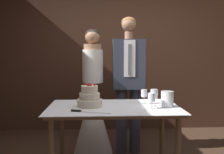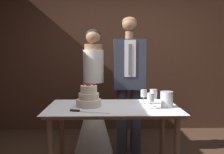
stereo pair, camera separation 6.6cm
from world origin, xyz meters
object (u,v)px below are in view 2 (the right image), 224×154
cake_table (113,115)px  wine_glass_middle (144,94)px  hurricane_candle (167,100)px  cake_knife (82,111)px  bride (94,109)px  wine_glass_near (153,95)px  groom (129,79)px  wine_glass_far (151,98)px  tiered_cake (89,98)px

cake_table → wine_glass_middle: (0.35, 0.13, 0.21)m
cake_table → wine_glass_middle: size_ratio=8.60×
cake_table → hurricane_candle: (0.56, -0.04, 0.18)m
hurricane_candle → cake_knife: bearing=-167.1°
bride → hurricane_candle: bearing=-45.4°
bride → wine_glass_near: bearing=-49.9°
hurricane_candle → groom: size_ratio=0.09×
wine_glass_far → hurricane_candle: bearing=23.3°
cake_knife → groom: size_ratio=0.21×
tiered_cake → bride: 0.82m
wine_glass_far → cake_table: bearing=162.4°
wine_glass_far → wine_glass_middle: bearing=97.8°
tiered_cake → groom: (0.50, 0.76, 0.13)m
wine_glass_middle → groom: (-0.10, 0.65, 0.11)m
cake_knife → hurricane_candle: (0.87, 0.20, 0.07)m
tiered_cake → wine_glass_far: tiered_cake is taller
wine_glass_middle → tiered_cake: bearing=-169.7°
cake_table → wine_glass_far: (0.38, -0.12, 0.21)m
bride → groom: 0.64m
tiered_cake → groom: groom is taller
cake_table → hurricane_candle: 0.59m
groom → cake_table: bearing=-107.4°
wine_glass_near → groom: bearing=103.0°
hurricane_candle → wine_glass_far: bearing=-156.7°
wine_glass_near → bride: bearing=130.1°
wine_glass_near → cake_table: bearing=177.4°
bride → cake_knife: bearing=-93.7°
cake_knife → wine_glass_near: 0.78m
wine_glass_middle → hurricane_candle: 0.28m
bride → groom: (0.49, -0.00, 0.41)m
tiered_cake → wine_glass_middle: bearing=10.3°
cake_table → cake_knife: bearing=-142.1°
wine_glass_far → bride: bride is taller
tiered_cake → wine_glass_middle: size_ratio=1.66×
cake_knife → wine_glass_middle: 0.76m
tiered_cake → wine_glass_near: tiered_cake is taller
wine_glass_far → bride: bearing=124.8°
cake_knife → cake_table: bearing=54.0°
cake_table → wine_glass_far: 0.45m
tiered_cake → groom: bearing=56.7°
tiered_cake → cake_knife: (-0.05, -0.26, -0.08)m
bride → groom: size_ratio=0.91×
tiered_cake → wine_glass_near: bearing=-3.0°
tiered_cake → hurricane_candle: size_ratio=1.61×
wine_glass_middle → bride: (-0.59, 0.65, -0.31)m
tiered_cake → cake_knife: 0.28m
cake_table → wine_glass_near: (0.43, -0.02, 0.22)m
tiered_cake → hurricane_candle: (0.82, -0.06, -0.01)m
hurricane_candle → tiered_cake: bearing=175.9°
bride → tiered_cake: bearing=-90.9°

